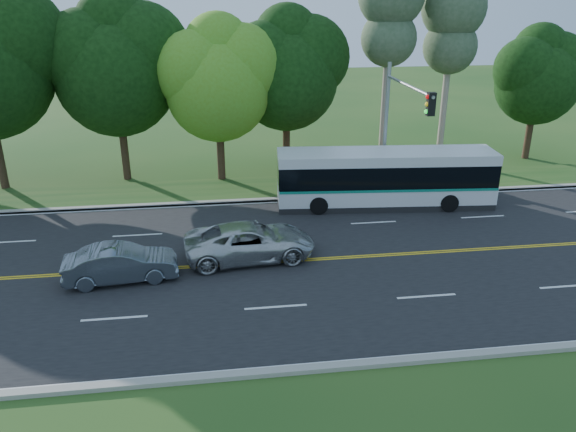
{
  "coord_description": "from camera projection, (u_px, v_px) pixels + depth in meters",
  "views": [
    {
      "loc": [
        -2.36,
        -20.41,
        10.33
      ],
      "look_at": [
        0.68,
        2.0,
        1.19
      ],
      "focal_mm": 35.0,
      "sensor_mm": 36.0,
      "label": 1
    }
  ],
  "objects": [
    {
      "name": "tree_row",
      "position": [
        159.0,
        60.0,
        30.9
      ],
      "size": [
        44.7,
        9.1,
        13.84
      ],
      "color": "black",
      "rests_on": "ground"
    },
    {
      "name": "curb_north",
      "position": [
        262.0,
        200.0,
        29.46
      ],
      "size": [
        60.0,
        0.3,
        0.15
      ],
      "primitive_type": "cube",
      "color": "#9A978B",
      "rests_on": "ground"
    },
    {
      "name": "curb_south",
      "position": [
        307.0,
        369.0,
        16.32
      ],
      "size": [
        60.0,
        0.3,
        0.15
      ],
      "primitive_type": "cube",
      "color": "#9A978B",
      "rests_on": "ground"
    },
    {
      "name": "suv",
      "position": [
        250.0,
        242.0,
        22.96
      ],
      "size": [
        5.51,
        2.91,
        1.48
      ],
      "primitive_type": "imported",
      "rotation": [
        0.0,
        0.0,
        1.66
      ],
      "color": "silver",
      "rests_on": "road"
    },
    {
      "name": "grass_verge",
      "position": [
        259.0,
        189.0,
        31.17
      ],
      "size": [
        60.0,
        4.0,
        0.1
      ],
      "primitive_type": "cube",
      "color": "#1F4B19",
      "rests_on": "ground"
    },
    {
      "name": "road",
      "position": [
        278.0,
        262.0,
        22.92
      ],
      "size": [
        60.0,
        14.0,
        0.02
      ],
      "primitive_type": "cube",
      "color": "black",
      "rests_on": "ground"
    },
    {
      "name": "traffic_signal",
      "position": [
        398.0,
        117.0,
        26.94
      ],
      "size": [
        0.42,
        6.1,
        7.0
      ],
      "color": "#989BA1",
      "rests_on": "ground"
    },
    {
      "name": "sedan",
      "position": [
        121.0,
        264.0,
        21.21
      ],
      "size": [
        4.34,
        1.92,
        1.39
      ],
      "primitive_type": "imported",
      "rotation": [
        0.0,
        0.0,
        1.68
      ],
      "color": "slate",
      "rests_on": "road"
    },
    {
      "name": "bougainvillea_hedge",
      "position": [
        389.0,
        177.0,
        31.03
      ],
      "size": [
        9.5,
        2.25,
        1.5
      ],
      "color": "maroon",
      "rests_on": "ground"
    },
    {
      "name": "transit_bus",
      "position": [
        385.0,
        179.0,
        28.41
      ],
      "size": [
        11.04,
        3.24,
        2.85
      ],
      "rotation": [
        0.0,
        0.0,
        -0.08
      ],
      "color": "silver",
      "rests_on": "road"
    },
    {
      "name": "lane_markings",
      "position": [
        276.0,
        262.0,
        22.9
      ],
      "size": [
        57.6,
        13.82,
        0.0
      ],
      "color": "gold",
      "rests_on": "road"
    },
    {
      "name": "ground",
      "position": [
        278.0,
        262.0,
        22.92
      ],
      "size": [
        120.0,
        120.0,
        0.0
      ],
      "primitive_type": "plane",
      "color": "#1F4B19",
      "rests_on": "ground"
    }
  ]
}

